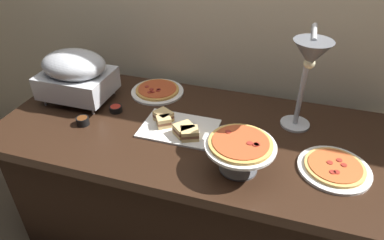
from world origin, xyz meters
The scene contains 11 objects.
ground_plane centered at (0.00, 0.00, 0.00)m, with size 8.00×8.00×0.00m, color brown.
back_wall centered at (0.00, 0.50, 1.20)m, with size 4.40×0.04×2.40m, color #C6B593.
buffet_table centered at (0.00, 0.00, 0.39)m, with size 1.90×0.84×0.76m.
chafing_dish centered at (-0.68, 0.08, 0.92)m, with size 0.36×0.28×0.28m.
heat_lamp centered at (0.45, 0.03, 1.15)m, with size 0.15×0.33×0.51m.
pizza_plate_front centered at (0.63, -0.11, 0.77)m, with size 0.29×0.29×0.03m.
pizza_plate_center centered at (-0.31, 0.28, 0.77)m, with size 0.29×0.29×0.03m.
pizza_plate_raised_stand centered at (0.25, -0.21, 0.87)m, with size 0.29×0.29×0.14m.
sandwich_platter centered at (-0.08, -0.03, 0.78)m, with size 0.36×0.25×0.06m.
sauce_cup_near centered at (-0.44, 0.03, 0.78)m, with size 0.06×0.06×0.03m.
sauce_cup_far centered at (-0.53, -0.12, 0.78)m, with size 0.06×0.06×0.04m.
Camera 1 is at (0.39, -1.29, 1.72)m, focal length 32.33 mm.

